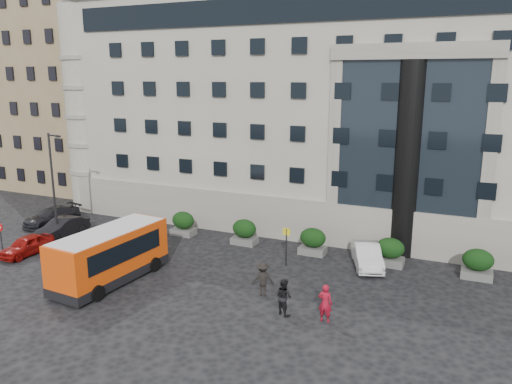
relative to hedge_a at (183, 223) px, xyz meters
The scene contains 23 objects.
ground 8.81m from the hedge_a, 62.85° to the right, with size 120.00×120.00×0.00m, color black.
civic_building 19.15m from the hedge_a, 54.85° to the left, with size 44.00×24.00×18.00m, color gray.
entrance_column 17.13m from the hedge_a, ahead, with size 1.80×1.80×13.00m, color black.
apartment_near 25.12m from the hedge_a, 148.62° to the left, with size 14.00×14.00×20.00m, color #836C4C.
apartment_far 39.27m from the hedge_a, 127.29° to the left, with size 13.00×13.00×22.00m, color brown.
hedge_a is the anchor object (origin of this frame).
hedge_b 5.20m from the hedge_a, ahead, with size 1.80×1.26×1.84m.
hedge_c 10.40m from the hedge_a, ahead, with size 1.80×1.26×1.84m.
hedge_d 15.60m from the hedge_a, ahead, with size 1.80×1.26×1.84m.
hedge_e 20.80m from the hedge_a, ahead, with size 1.80×1.26×1.84m.
street_lamp 9.89m from the hedge_a, 148.84° to the right, with size 1.16×0.18×8.00m.
bus_stop_sign 9.94m from the hedge_a, 16.42° to the right, with size 0.50×0.08×2.52m.
no_entry_sign 12.64m from the hedge_a, 135.52° to the right, with size 0.64×0.16×2.32m.
minibus 9.42m from the hedge_a, 85.01° to the right, with size 3.28×7.75×3.16m.
red_truck 14.36m from the hedge_a, 141.67° to the left, with size 3.18×5.69×2.91m.
parked_car_a 11.03m from the hedge_a, 132.88° to the right, with size 1.57×3.89×1.33m, color #940D0A.
parked_car_b 9.16m from the hedge_a, 152.56° to the right, with size 1.55×4.45×1.47m, color black.
parked_car_c 11.56m from the hedge_a, 169.65° to the right, with size 1.96×4.83×1.40m, color black.
parked_car_d 13.56m from the hedge_a, 148.14° to the left, with size 2.05×4.45×1.24m, color black.
white_taxi 14.32m from the hedge_a, ahead, with size 1.58×4.52×1.49m, color silver.
pedestrian_a 16.61m from the hedge_a, 33.09° to the right, with size 0.72×0.47×1.98m, color maroon.
pedestrian_b 14.88m from the hedge_a, 37.91° to the right, with size 0.93×0.73×1.92m, color black.
pedestrian_c 12.40m from the hedge_a, 37.21° to the right, with size 1.25×0.72×1.93m, color black.
Camera 1 is at (16.03, -23.54, 12.00)m, focal length 35.00 mm.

